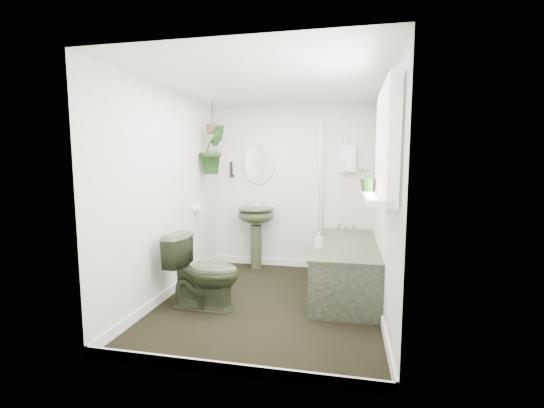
# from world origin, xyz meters

# --- Properties ---
(floor) EXTENTS (2.30, 2.80, 0.02)m
(floor) POSITION_xyz_m (0.00, 0.00, -0.01)
(floor) COLOR black
(floor) RESTS_ON ground
(ceiling) EXTENTS (2.30, 2.80, 0.02)m
(ceiling) POSITION_xyz_m (0.00, 0.00, 2.31)
(ceiling) COLOR white
(ceiling) RESTS_ON ground
(wall_back) EXTENTS (2.30, 0.02, 2.30)m
(wall_back) POSITION_xyz_m (0.00, 1.41, 1.15)
(wall_back) COLOR silver
(wall_back) RESTS_ON ground
(wall_front) EXTENTS (2.30, 0.02, 2.30)m
(wall_front) POSITION_xyz_m (0.00, -1.41, 1.15)
(wall_front) COLOR silver
(wall_front) RESTS_ON ground
(wall_left) EXTENTS (0.02, 2.80, 2.30)m
(wall_left) POSITION_xyz_m (-1.16, 0.00, 1.15)
(wall_left) COLOR silver
(wall_left) RESTS_ON ground
(wall_right) EXTENTS (0.02, 2.80, 2.30)m
(wall_right) POSITION_xyz_m (1.16, 0.00, 1.15)
(wall_right) COLOR silver
(wall_right) RESTS_ON ground
(skirting) EXTENTS (2.30, 2.80, 0.10)m
(skirting) POSITION_xyz_m (0.00, 0.00, 0.05)
(skirting) COLOR white
(skirting) RESTS_ON floor
(bathtub) EXTENTS (0.72, 1.72, 0.58)m
(bathtub) POSITION_xyz_m (0.80, 0.50, 0.29)
(bathtub) COLOR #313824
(bathtub) RESTS_ON floor
(bath_screen) EXTENTS (0.04, 0.72, 1.40)m
(bath_screen) POSITION_xyz_m (0.47, 0.99, 1.28)
(bath_screen) COLOR silver
(bath_screen) RESTS_ON bathtub
(shower_box) EXTENTS (0.20, 0.10, 0.35)m
(shower_box) POSITION_xyz_m (0.80, 1.34, 1.55)
(shower_box) COLOR white
(shower_box) RESTS_ON wall_back
(oval_mirror) EXTENTS (0.46, 0.03, 0.62)m
(oval_mirror) POSITION_xyz_m (-0.45, 1.37, 1.50)
(oval_mirror) COLOR beige
(oval_mirror) RESTS_ON wall_back
(wall_sconce) EXTENTS (0.04, 0.04, 0.22)m
(wall_sconce) POSITION_xyz_m (-0.85, 1.36, 1.40)
(wall_sconce) COLOR black
(wall_sconce) RESTS_ON wall_back
(toilet_roll_holder) EXTENTS (0.11, 0.11, 0.11)m
(toilet_roll_holder) POSITION_xyz_m (-1.10, 0.70, 0.90)
(toilet_roll_holder) COLOR white
(toilet_roll_holder) RESTS_ON wall_left
(window_recess) EXTENTS (0.08, 1.00, 0.90)m
(window_recess) POSITION_xyz_m (1.09, -0.70, 1.65)
(window_recess) COLOR white
(window_recess) RESTS_ON wall_right
(window_sill) EXTENTS (0.18, 1.00, 0.04)m
(window_sill) POSITION_xyz_m (1.02, -0.70, 1.23)
(window_sill) COLOR white
(window_sill) RESTS_ON wall_right
(window_blinds) EXTENTS (0.01, 0.86, 0.76)m
(window_blinds) POSITION_xyz_m (1.04, -0.70, 1.65)
(window_blinds) COLOR white
(window_blinds) RESTS_ON wall_right
(toilet) EXTENTS (0.78, 0.48, 0.76)m
(toilet) POSITION_xyz_m (-0.63, -0.27, 0.38)
(toilet) COLOR #313824
(toilet) RESTS_ON floor
(pedestal_sink) EXTENTS (0.57, 0.50, 0.87)m
(pedestal_sink) POSITION_xyz_m (-0.45, 1.21, 0.44)
(pedestal_sink) COLOR #313824
(pedestal_sink) RESTS_ON floor
(sill_plant) EXTENTS (0.25, 0.22, 0.26)m
(sill_plant) POSITION_xyz_m (0.99, -0.40, 1.38)
(sill_plant) COLOR black
(sill_plant) RESTS_ON window_sill
(hanging_plant) EXTENTS (0.45, 0.46, 0.65)m
(hanging_plant) POSITION_xyz_m (-0.97, 0.95, 1.67)
(hanging_plant) COLOR black
(hanging_plant) RESTS_ON ceiling
(soap_bottle) EXTENTS (0.09, 0.09, 0.18)m
(soap_bottle) POSITION_xyz_m (0.51, 0.16, 0.67)
(soap_bottle) COLOR black
(soap_bottle) RESTS_ON bathtub
(hanging_pot) EXTENTS (0.16, 0.16, 0.12)m
(hanging_pot) POSITION_xyz_m (-0.97, 0.95, 1.93)
(hanging_pot) COLOR #4D3D27
(hanging_pot) RESTS_ON ceiling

